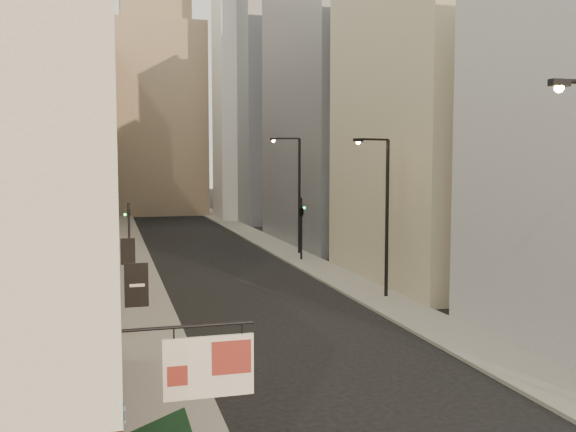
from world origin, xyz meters
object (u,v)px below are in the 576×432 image
object	(u,v)px
clock_tower	(156,97)
traffic_light_left	(129,222)
streetlamp_far	(296,188)
traffic_light_right	(301,213)
white_tower	(246,82)
streetlamp_mid	(384,208)

from	to	relation	value
clock_tower	traffic_light_left	distance (m)	57.24
streetlamp_far	traffic_light_right	distance (m)	3.99
white_tower	streetlamp_mid	world-z (taller)	white_tower
traffic_light_left	traffic_light_right	world-z (taller)	same
clock_tower	white_tower	size ratio (longest dim) A/B	1.08
traffic_light_left	clock_tower	bearing A→B (deg)	-72.31
traffic_light_left	streetlamp_far	bearing A→B (deg)	-131.00
streetlamp_mid	streetlamp_far	world-z (taller)	streetlamp_far
white_tower	traffic_light_left	size ratio (longest dim) A/B	8.30
streetlamp_mid	traffic_light_right	size ratio (longest dim) A/B	1.81
streetlamp_mid	streetlamp_far	bearing A→B (deg)	76.84
streetlamp_mid	white_tower	bearing A→B (deg)	73.95
streetlamp_far	traffic_light_right	size ratio (longest dim) A/B	1.96
white_tower	traffic_light_right	distance (m)	41.14
traffic_light_left	traffic_light_right	size ratio (longest dim) A/B	1.00
streetlamp_far	traffic_light_left	distance (m)	15.37
streetlamp_far	traffic_light_left	bearing A→B (deg)	-143.64
white_tower	traffic_light_left	bearing A→B (deg)	-112.27
white_tower	streetlamp_far	size ratio (longest dim) A/B	4.24
streetlamp_far	traffic_light_right	world-z (taller)	streetlamp_far
traffic_light_left	traffic_light_right	xyz separation A→B (m)	(13.17, 2.98, 0.15)
streetlamp_mid	streetlamp_far	size ratio (longest dim) A/B	0.93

